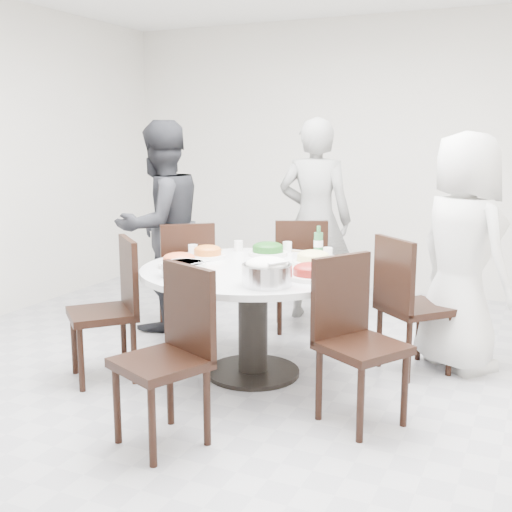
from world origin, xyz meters
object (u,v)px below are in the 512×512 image
at_px(rice_bowl, 267,275).
at_px(diner_right, 462,253).
at_px(chair_n, 300,274).
at_px(chair_sw, 102,311).
at_px(beverage_bottle, 318,241).
at_px(diner_left, 161,226).
at_px(diner_middle, 315,220).
at_px(chair_ne, 416,305).
at_px(chair_s, 160,359).
at_px(dining_table, 253,322).
at_px(chair_se, 363,343).
at_px(soup_bowl, 184,269).
at_px(chair_nw, 185,279).

bearing_deg(rice_bowl, diner_right, 50.27).
relative_size(chair_n, chair_sw, 1.00).
distance_m(chair_n, beverage_bottle, 0.78).
height_order(diner_right, beverage_bottle, diner_right).
relative_size(diner_right, diner_left, 0.95).
height_order(chair_sw, diner_middle, diner_middle).
relative_size(chair_ne, diner_left, 0.55).
distance_m(chair_s, diner_middle, 2.65).
xyz_separation_m(dining_table, chair_se, (0.88, -0.43, 0.10)).
xyz_separation_m(chair_ne, chair_se, (-0.11, -0.95, 0.00)).
distance_m(soup_bowl, beverage_bottle, 1.11).
height_order(dining_table, beverage_bottle, beverage_bottle).
relative_size(chair_sw, chair_s, 1.00).
bearing_deg(chair_se, chair_nw, 91.48).
height_order(diner_left, beverage_bottle, diner_left).
bearing_deg(chair_n, soup_bowl, 58.92).
bearing_deg(chair_s, chair_sw, 167.48).
relative_size(chair_nw, soup_bowl, 3.34).
bearing_deg(soup_bowl, chair_s, -69.00).
distance_m(chair_s, beverage_bottle, 1.73).
relative_size(chair_nw, chair_se, 1.00).
height_order(chair_sw, beverage_bottle, beverage_bottle).
distance_m(chair_ne, beverage_bottle, 0.82).
bearing_deg(chair_ne, soup_bowl, 78.44).
xyz_separation_m(chair_s, diner_middle, (-0.07, 2.62, 0.41)).
bearing_deg(chair_s, diner_right, 78.90).
xyz_separation_m(dining_table, chair_ne, (0.99, 0.52, 0.10)).
distance_m(dining_table, chair_sw, 1.01).
height_order(chair_n, chair_nw, same).
bearing_deg(rice_bowl, chair_se, 0.21).
relative_size(chair_s, beverage_bottle, 4.18).
distance_m(diner_right, diner_left, 2.42).
relative_size(chair_s, rice_bowl, 3.19).
height_order(dining_table, chair_n, chair_n).
relative_size(diner_middle, rice_bowl, 5.95).
distance_m(chair_ne, diner_middle, 1.51).
xyz_separation_m(chair_sw, beverage_bottle, (1.15, 1.03, 0.39)).
bearing_deg(beverage_bottle, diner_middle, 110.72).
height_order(chair_sw, diner_left, diner_left).
distance_m(dining_table, diner_middle, 1.58).
height_order(chair_s, diner_right, diner_right).
height_order(chair_n, soup_bowl, chair_n).
height_order(chair_s, diner_left, diner_left).
relative_size(chair_n, diner_right, 0.58).
relative_size(chair_sw, diner_right, 0.58).
xyz_separation_m(diner_middle, soup_bowl, (-0.20, -1.91, -0.09)).
bearing_deg(diner_left, chair_s, 50.84).
distance_m(chair_se, soup_bowl, 1.21).
height_order(chair_ne, chair_sw, same).
bearing_deg(chair_sw, chair_n, 106.21).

